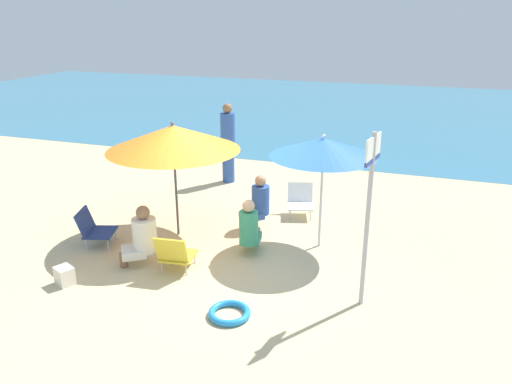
{
  "coord_description": "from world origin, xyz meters",
  "views": [
    {
      "loc": [
        2.81,
        -6.75,
        3.63
      ],
      "look_at": [
        0.15,
        0.94,
        0.7
      ],
      "focal_mm": 35.01,
      "sensor_mm": 36.0,
      "label": 1
    }
  ],
  "objects_px": {
    "beach_bag": "(65,276)",
    "umbrella_orange": "(173,138)",
    "person_d": "(258,202)",
    "person_a": "(142,236)",
    "person_c": "(228,143)",
    "beach_chair_b": "(300,200)",
    "swim_ring": "(229,313)",
    "warning_sign": "(369,196)",
    "beach_chair_c": "(93,228)",
    "beach_chair_a": "(175,254)",
    "person_b": "(249,228)",
    "umbrella_blue": "(323,147)"
  },
  "relations": [
    {
      "from": "beach_bag",
      "to": "umbrella_orange",
      "type": "bearing_deg",
      "value": 70.31
    },
    {
      "from": "umbrella_orange",
      "to": "beach_chair_a",
      "type": "bearing_deg",
      "value": -64.21
    },
    {
      "from": "person_c",
      "to": "warning_sign",
      "type": "distance_m",
      "value": 5.49
    },
    {
      "from": "beach_bag",
      "to": "person_c",
      "type": "bearing_deg",
      "value": 84.55
    },
    {
      "from": "person_a",
      "to": "warning_sign",
      "type": "height_order",
      "value": "warning_sign"
    },
    {
      "from": "person_c",
      "to": "beach_chair_a",
      "type": "bearing_deg",
      "value": 104.89
    },
    {
      "from": "swim_ring",
      "to": "umbrella_orange",
      "type": "bearing_deg",
      "value": 131.13
    },
    {
      "from": "person_c",
      "to": "person_d",
      "type": "xyz_separation_m",
      "value": [
        1.47,
        -2.23,
        -0.41
      ]
    },
    {
      "from": "beach_chair_a",
      "to": "person_d",
      "type": "xyz_separation_m",
      "value": [
        0.63,
        1.94,
        0.19
      ]
    },
    {
      "from": "umbrella_blue",
      "to": "beach_chair_a",
      "type": "distance_m",
      "value": 2.76
    },
    {
      "from": "umbrella_orange",
      "to": "warning_sign",
      "type": "distance_m",
      "value": 3.51
    },
    {
      "from": "person_b",
      "to": "warning_sign",
      "type": "distance_m",
      "value": 2.33
    },
    {
      "from": "umbrella_orange",
      "to": "beach_chair_b",
      "type": "relative_size",
      "value": 3.27
    },
    {
      "from": "beach_chair_b",
      "to": "person_c",
      "type": "relative_size",
      "value": 0.38
    },
    {
      "from": "person_c",
      "to": "beach_bag",
      "type": "xyz_separation_m",
      "value": [
        -0.48,
        -5.0,
        -0.77
      ]
    },
    {
      "from": "umbrella_orange",
      "to": "swim_ring",
      "type": "xyz_separation_m",
      "value": [
        1.77,
        -2.02,
        -1.67
      ]
    },
    {
      "from": "beach_chair_a",
      "to": "person_b",
      "type": "distance_m",
      "value": 1.24
    },
    {
      "from": "beach_bag",
      "to": "person_d",
      "type": "bearing_deg",
      "value": 54.88
    },
    {
      "from": "umbrella_blue",
      "to": "swim_ring",
      "type": "bearing_deg",
      "value": -105.19
    },
    {
      "from": "person_a",
      "to": "swim_ring",
      "type": "bearing_deg",
      "value": 118.57
    },
    {
      "from": "beach_chair_b",
      "to": "swim_ring",
      "type": "bearing_deg",
      "value": -16.55
    },
    {
      "from": "beach_chair_c",
      "to": "warning_sign",
      "type": "distance_m",
      "value": 4.6
    },
    {
      "from": "umbrella_orange",
      "to": "person_d",
      "type": "xyz_separation_m",
      "value": [
        1.22,
        0.73,
        -1.22
      ]
    },
    {
      "from": "umbrella_orange",
      "to": "swim_ring",
      "type": "distance_m",
      "value": 3.16
    },
    {
      "from": "umbrella_blue",
      "to": "beach_bag",
      "type": "distance_m",
      "value": 4.23
    },
    {
      "from": "beach_chair_a",
      "to": "person_c",
      "type": "height_order",
      "value": "person_c"
    },
    {
      "from": "person_a",
      "to": "person_b",
      "type": "relative_size",
      "value": 1.02
    },
    {
      "from": "umbrella_blue",
      "to": "person_c",
      "type": "height_order",
      "value": "umbrella_blue"
    },
    {
      "from": "beach_chair_c",
      "to": "beach_bag",
      "type": "height_order",
      "value": "beach_chair_c"
    },
    {
      "from": "beach_chair_b",
      "to": "person_d",
      "type": "xyz_separation_m",
      "value": [
        -0.55,
        -0.85,
        0.2
      ]
    },
    {
      "from": "swim_ring",
      "to": "warning_sign",
      "type": "bearing_deg",
      "value": 28.72
    },
    {
      "from": "umbrella_orange",
      "to": "warning_sign",
      "type": "relative_size",
      "value": 0.94
    },
    {
      "from": "umbrella_orange",
      "to": "person_a",
      "type": "distance_m",
      "value": 1.71
    },
    {
      "from": "beach_chair_a",
      "to": "warning_sign",
      "type": "xyz_separation_m",
      "value": [
        2.72,
        0.03,
        1.22
      ]
    },
    {
      "from": "umbrella_blue",
      "to": "beach_chair_c",
      "type": "bearing_deg",
      "value": -161.71
    },
    {
      "from": "beach_chair_b",
      "to": "person_c",
      "type": "bearing_deg",
      "value": -140.9
    },
    {
      "from": "person_c",
      "to": "umbrella_blue",
      "type": "bearing_deg",
      "value": 138.99
    },
    {
      "from": "beach_chair_c",
      "to": "person_b",
      "type": "bearing_deg",
      "value": -5.86
    },
    {
      "from": "warning_sign",
      "to": "beach_bag",
      "type": "distance_m",
      "value": 4.35
    },
    {
      "from": "person_d",
      "to": "beach_bag",
      "type": "distance_m",
      "value": 3.41
    },
    {
      "from": "beach_chair_c",
      "to": "person_a",
      "type": "height_order",
      "value": "person_a"
    },
    {
      "from": "person_a",
      "to": "person_b",
      "type": "distance_m",
      "value": 1.64
    },
    {
      "from": "beach_chair_a",
      "to": "person_b",
      "type": "bearing_deg",
      "value": -49.34
    },
    {
      "from": "beach_chair_c",
      "to": "person_a",
      "type": "bearing_deg",
      "value": -33.98
    },
    {
      "from": "person_d",
      "to": "swim_ring",
      "type": "relative_size",
      "value": 1.79
    },
    {
      "from": "person_a",
      "to": "warning_sign",
      "type": "relative_size",
      "value": 0.41
    },
    {
      "from": "umbrella_orange",
      "to": "beach_chair_b",
      "type": "xyz_separation_m",
      "value": [
        1.77,
        1.58,
        -1.43
      ]
    },
    {
      "from": "beach_chair_a",
      "to": "person_a",
      "type": "height_order",
      "value": "person_a"
    },
    {
      "from": "person_d",
      "to": "person_a",
      "type": "bearing_deg",
      "value": 7.73
    },
    {
      "from": "beach_chair_c",
      "to": "umbrella_blue",
      "type": "bearing_deg",
      "value": 0.91
    }
  ]
}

